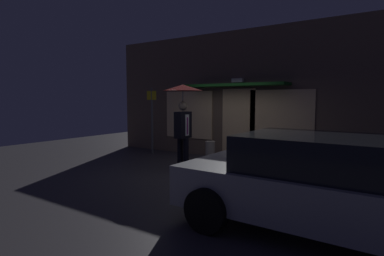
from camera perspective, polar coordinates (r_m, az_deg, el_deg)
The scene contains 7 objects.
ground_plane at distance 8.00m, azimuth 1.64°, elevation -8.24°, with size 18.00×18.00×0.00m, color #38353A.
building_facade at distance 9.84m, azimuth 8.96°, elevation 5.82°, with size 9.71×1.00×3.98m.
person_with_umbrella at distance 8.12m, azimuth -1.68°, elevation 4.01°, with size 1.06×1.06×2.25m.
parked_car at distance 4.70m, azimuth 23.74°, elevation -9.43°, with size 4.15×2.06×1.37m.
street_sign_post at distance 10.72m, azimuth -7.35°, elevation 2.09°, with size 0.40×0.07×2.26m.
sidewalk_bollard at distance 9.20m, azimuth 3.37°, elevation -4.43°, with size 0.27×0.27×0.64m, color #B2A899.
sidewalk_bollard_2 at distance 8.33m, azimuth 18.98°, elevation -5.64°, with size 0.28×0.28×0.67m, color #B2A899.
Camera 1 is at (4.15, -6.58, 1.86)m, focal length 29.03 mm.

